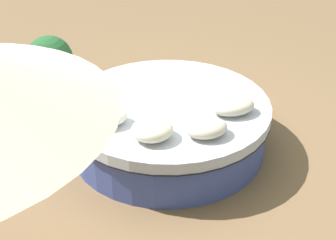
# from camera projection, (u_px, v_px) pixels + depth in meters

# --- Properties ---
(ground_plane) EXTENTS (16.00, 16.00, 0.00)m
(ground_plane) POSITION_uv_depth(u_px,v_px,m) (168.00, 145.00, 5.81)
(ground_plane) COLOR brown
(round_bed) EXTENTS (2.44, 2.44, 0.61)m
(round_bed) POSITION_uv_depth(u_px,v_px,m) (168.00, 124.00, 5.65)
(round_bed) COLOR #38478C
(round_bed) RESTS_ON ground_plane
(throw_pillow_0) EXTENTS (0.44, 0.34, 0.19)m
(throw_pillow_0) POSITION_uv_depth(u_px,v_px,m) (108.00, 116.00, 5.03)
(throw_pillow_0) COLOR white
(throw_pillow_0) RESTS_ON round_bed
(throw_pillow_1) EXTENTS (0.44, 0.40, 0.21)m
(throw_pillow_1) POSITION_uv_depth(u_px,v_px,m) (152.00, 130.00, 4.79)
(throw_pillow_1) COLOR beige
(throw_pillow_1) RESTS_ON round_bed
(throw_pillow_2) EXTENTS (0.45, 0.35, 0.18)m
(throw_pillow_2) POSITION_uv_depth(u_px,v_px,m) (206.00, 128.00, 4.84)
(throw_pillow_2) COLOR beige
(throw_pillow_2) RESTS_ON round_bed
(throw_pillow_3) EXTENTS (0.51, 0.34, 0.18)m
(throw_pillow_3) POSITION_uv_depth(u_px,v_px,m) (233.00, 106.00, 5.23)
(throw_pillow_3) COLOR beige
(throw_pillow_3) RESTS_ON round_bed
(planter) EXTENTS (0.66, 0.66, 0.94)m
(planter) POSITION_uv_depth(u_px,v_px,m) (50.00, 64.00, 6.59)
(planter) COLOR gray
(planter) RESTS_ON ground_plane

